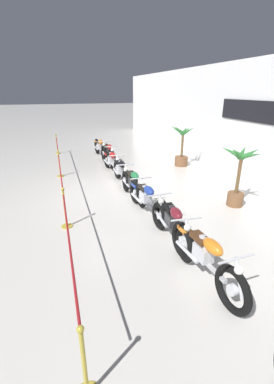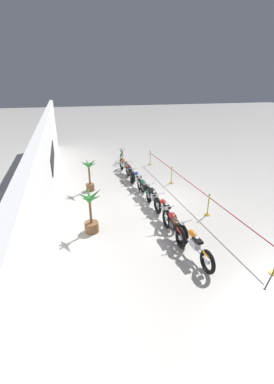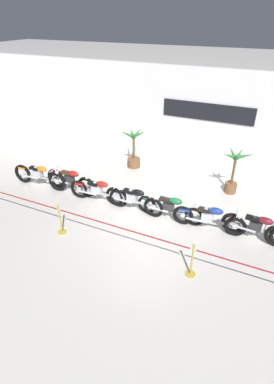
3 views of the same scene
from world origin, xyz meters
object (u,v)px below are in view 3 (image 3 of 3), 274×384
object	(u,v)px
motorcycle_orange_0	(39,176)
motorcycle_black_3	(134,199)
motorcycle_maroon_6	(257,228)
motorcycle_red_1	(71,181)
stanchion_mid_left	(61,223)
potted_palm_left_of_row	(233,173)
stanchion_mid_right	(191,265)
motorcycle_green_4	(170,208)
motorcycle_red_2	(98,191)
stanchion_far_left	(75,218)
potted_palm_right_of_row	(134,152)
motorcycle_blue_5	(209,218)

from	to	relation	value
motorcycle_orange_0	motorcycle_black_3	size ratio (longest dim) A/B	1.09
motorcycle_orange_0	motorcycle_maroon_6	bearing A→B (deg)	1.26
motorcycle_red_1	stanchion_mid_left	xyz separation A→B (m)	(1.22, -2.24, -0.13)
motorcycle_red_1	potted_palm_left_of_row	size ratio (longest dim) A/B	1.26
motorcycle_orange_0	stanchion_mid_right	world-z (taller)	stanchion_mid_right
motorcycle_black_3	motorcycle_green_4	bearing A→B (deg)	2.75
motorcycle_red_2	potted_palm_left_of_row	bearing A→B (deg)	33.13
motorcycle_green_4	motorcycle_maroon_6	distance (m)	2.75
motorcycle_maroon_6	potted_palm_left_of_row	world-z (taller)	potted_palm_left_of_row
stanchion_mid_right	motorcycle_black_3	bearing A→B (deg)	142.13
stanchion_mid_left	stanchion_mid_right	distance (m)	4.22
motorcycle_orange_0	motorcycle_red_2	world-z (taller)	motorcycle_orange_0
motorcycle_maroon_6	stanchion_far_left	distance (m)	5.49
motorcycle_red_2	potted_palm_left_of_row	world-z (taller)	potted_palm_left_of_row
potted_palm_right_of_row	stanchion_mid_left	distance (m)	5.26
motorcycle_red_1	motorcycle_black_3	size ratio (longest dim) A/B	1.01
motorcycle_red_2	motorcycle_orange_0	bearing A→B (deg)	179.89
motorcycle_orange_0	motorcycle_blue_5	world-z (taller)	motorcycle_orange_0
potted_palm_left_of_row	potted_palm_right_of_row	bearing A→B (deg)	174.48
motorcycle_black_3	stanchion_mid_left	size ratio (longest dim) A/B	2.15
motorcycle_black_3	motorcycle_blue_5	xyz separation A→B (m)	(2.63, 0.04, -0.02)
motorcycle_orange_0	stanchion_mid_right	xyz separation A→B (m)	(6.81, -2.05, -0.12)
motorcycle_maroon_6	stanchion_far_left	bearing A→B (deg)	-156.02
stanchion_mid_right	motorcycle_maroon_6	bearing A→B (deg)	58.11
motorcycle_black_3	potted_palm_left_of_row	distance (m)	3.97
motorcycle_orange_0	motorcycle_red_2	distance (m)	2.73
motorcycle_red_2	motorcycle_maroon_6	world-z (taller)	same
motorcycle_red_2	stanchion_mid_right	world-z (taller)	stanchion_mid_right
motorcycle_orange_0	motorcycle_green_4	xyz separation A→B (m)	(5.45, 0.10, -0.02)
motorcycle_red_2	stanchion_mid_left	size ratio (longest dim) A/B	2.23
motorcycle_red_1	motorcycle_green_4	size ratio (longest dim) A/B	0.97
motorcycle_red_2	stanchion_far_left	world-z (taller)	stanchion_far_left
motorcycle_red_1	potted_palm_left_of_row	distance (m)	6.19
motorcycle_black_3	motorcycle_orange_0	bearing A→B (deg)	-179.54
motorcycle_blue_5	stanchion_mid_left	size ratio (longest dim) A/B	2.22
motorcycle_blue_5	motorcycle_maroon_6	bearing A→B (deg)	4.43
motorcycle_green_4	motorcycle_black_3	bearing A→B (deg)	-177.25
motorcycle_blue_5	motorcycle_red_2	bearing A→B (deg)	-178.95
motorcycle_green_4	stanchion_mid_left	size ratio (longest dim) A/B	2.23
stanchion_far_left	stanchion_mid_right	size ratio (longest dim) A/B	11.72
motorcycle_red_1	motorcycle_red_2	world-z (taller)	motorcycle_red_1
motorcycle_green_4	motorcycle_blue_5	xyz separation A→B (m)	(1.31, -0.03, -0.01)
motorcycle_blue_5	motorcycle_maroon_6	xyz separation A→B (m)	(1.44, 0.11, 0.01)
motorcycle_black_3	stanchion_mid_right	bearing A→B (deg)	-37.87
motorcycle_black_3	motorcycle_green_4	world-z (taller)	motorcycle_black_3
stanchion_mid_left	motorcycle_red_1	bearing A→B (deg)	118.58
potted_palm_left_of_row	stanchion_mid_left	bearing A→B (deg)	-132.34
motorcycle_maroon_6	stanchion_mid_left	xyz separation A→B (m)	(-5.61, -2.23, -0.10)
motorcycle_maroon_6	stanchion_far_left	world-z (taller)	stanchion_far_left
motorcycle_blue_5	potted_palm_left_of_row	world-z (taller)	potted_palm_left_of_row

